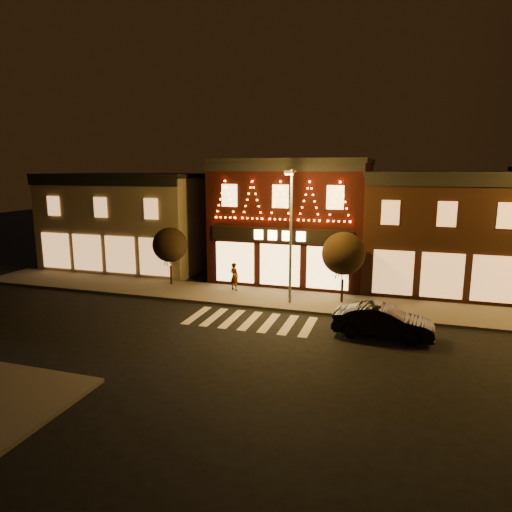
% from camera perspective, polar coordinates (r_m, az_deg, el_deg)
% --- Properties ---
extents(ground, '(120.00, 120.00, 0.00)m').
position_cam_1_polar(ground, '(19.79, -4.40, -11.83)').
color(ground, black).
rests_on(ground, ground).
extents(sidewalk_far, '(44.00, 4.00, 0.15)m').
position_cam_1_polar(sidewalk_far, '(26.48, 6.14, -5.72)').
color(sidewalk_far, '#47423D').
rests_on(sidewalk_far, ground).
extents(building_left, '(12.20, 8.28, 7.30)m').
position_cam_1_polar(building_left, '(36.94, -15.26, 4.41)').
color(building_left, '#7A6E57').
rests_on(building_left, ground).
extents(building_pulp, '(10.20, 8.34, 8.30)m').
position_cam_1_polar(building_pulp, '(31.82, 4.89, 4.66)').
color(building_pulp, black).
rests_on(building_pulp, ground).
extents(building_right_a, '(9.20, 8.28, 7.50)m').
position_cam_1_polar(building_right_a, '(31.24, 22.17, 3.02)').
color(building_right_a, '#371D13').
rests_on(building_right_a, ground).
extents(streetlamp_mid, '(0.54, 1.72, 7.48)m').
position_cam_1_polar(streetlamp_mid, '(24.79, 4.39, 3.73)').
color(streetlamp_mid, '#59595E').
rests_on(streetlamp_mid, sidewalk_far).
extents(tree_left, '(2.26, 2.26, 3.77)m').
position_cam_1_polar(tree_left, '(29.81, -10.85, 1.40)').
color(tree_left, black).
rests_on(tree_left, sidewalk_far).
extents(tree_right, '(2.43, 2.43, 4.06)m').
position_cam_1_polar(tree_right, '(25.68, 11.02, 0.31)').
color(tree_right, black).
rests_on(tree_right, sidewalk_far).
extents(dark_sedan, '(4.59, 1.81, 1.49)m').
position_cam_1_polar(dark_sedan, '(21.74, 15.79, -7.99)').
color(dark_sedan, black).
rests_on(dark_sedan, ground).
extents(pedestrian, '(0.75, 0.63, 1.75)m').
position_cam_1_polar(pedestrian, '(28.25, -2.76, -2.59)').
color(pedestrian, gray).
rests_on(pedestrian, sidewalk_far).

